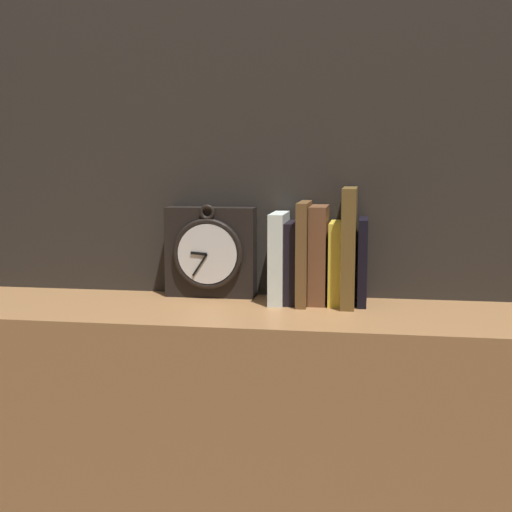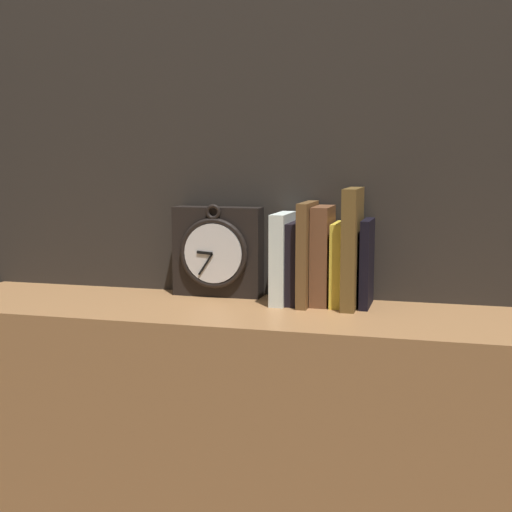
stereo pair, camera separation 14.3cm
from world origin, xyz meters
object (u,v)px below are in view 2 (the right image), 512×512
object	(u,v)px
clock	(217,252)
book_slot0_white	(283,258)
book_slot1_black	(296,263)
book_slot5_brown	(352,248)
book_slot3_brown	(323,255)
book_slot4_yellow	(340,264)
book_slot2_brown	(307,254)
book_slot6_black	(367,263)

from	to	relation	value
clock	book_slot0_white	bearing A→B (deg)	-11.96
book_slot1_black	book_slot5_brown	distance (m)	0.13
clock	book_slot3_brown	size ratio (longest dim) A/B	1.00
book_slot4_yellow	book_slot0_white	bearing A→B (deg)	-176.77
book_slot3_brown	book_slot5_brown	xyz separation A→B (m)	(0.06, -0.01, 0.02)
clock	book_slot3_brown	world-z (taller)	same
book_slot2_brown	book_slot4_yellow	world-z (taller)	book_slot2_brown
book_slot3_brown	book_slot4_yellow	distance (m)	0.04
clock	book_slot6_black	world-z (taller)	clock
clock	book_slot3_brown	distance (m)	0.24
book_slot5_brown	book_slot1_black	bearing A→B (deg)	174.41
book_slot1_black	book_slot4_yellow	size ratio (longest dim) A/B	0.99
book_slot1_black	book_slot5_brown	xyz separation A→B (m)	(0.12, -0.01, 0.04)
clock	book_slot4_yellow	world-z (taller)	clock
book_slot1_black	book_slot4_yellow	distance (m)	0.09
book_slot2_brown	book_slot3_brown	bearing A→B (deg)	22.03
book_slot5_brown	book_slot3_brown	bearing A→B (deg)	166.94
clock	book_slot5_brown	bearing A→B (deg)	-7.48
book_slot0_white	book_slot1_black	xyz separation A→B (m)	(0.03, 0.00, -0.01)
book_slot5_brown	book_slot6_black	size ratio (longest dim) A/B	1.36
book_slot6_black	book_slot2_brown	bearing A→B (deg)	-174.70
book_slot2_brown	book_slot5_brown	bearing A→B (deg)	-1.58
clock	book_slot4_yellow	size ratio (longest dim) A/B	1.20
book_slot1_black	book_slot2_brown	bearing A→B (deg)	-19.85
book_slot6_black	book_slot3_brown	bearing A→B (deg)	179.48
clock	book_slot3_brown	bearing A→B (deg)	-5.97
book_slot4_yellow	book_slot5_brown	world-z (taller)	book_slot5_brown
book_slot2_brown	book_slot4_yellow	bearing A→B (deg)	9.31
book_slot1_black	book_slot6_black	bearing A→B (deg)	0.89
book_slot3_brown	book_slot4_yellow	xyz separation A→B (m)	(0.04, -0.00, -0.02)
book_slot6_black	book_slot4_yellow	bearing A→B (deg)	-179.51
book_slot2_brown	book_slot5_brown	xyz separation A→B (m)	(0.09, -0.00, 0.02)
book_slot3_brown	book_slot6_black	world-z (taller)	book_slot3_brown
book_slot1_black	book_slot2_brown	size ratio (longest dim) A/B	0.80
book_slot0_white	book_slot6_black	xyz separation A→B (m)	(0.18, 0.01, -0.01)
book_slot3_brown	book_slot6_black	distance (m)	0.09
book_slot0_white	book_slot3_brown	xyz separation A→B (m)	(0.08, 0.01, 0.01)
book_slot4_yellow	book_slot5_brown	distance (m)	0.05
clock	book_slot5_brown	distance (m)	0.31
book_slot4_yellow	book_slot6_black	distance (m)	0.06
book_slot0_white	book_slot4_yellow	bearing A→B (deg)	3.23
clock	book_slot2_brown	distance (m)	0.21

